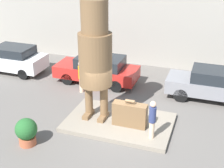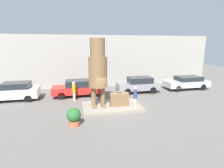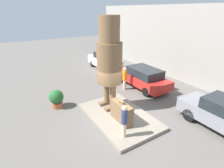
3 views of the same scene
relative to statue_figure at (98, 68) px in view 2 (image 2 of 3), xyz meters
name	(u,v)px [view 2 (image 2 of 3)]	position (x,y,z in m)	size (l,w,h in m)	color
ground_plane	(112,108)	(1.06, -0.04, -3.16)	(60.00, 60.00, 0.00)	#605B56
pedestal	(112,106)	(1.06, -0.04, -3.07)	(4.55, 2.90, 0.18)	gray
building_backdrop	(98,61)	(1.06, 7.58, -0.22)	(28.00, 0.60, 5.88)	gray
statue_figure	(98,68)	(0.00, 0.00, 0.00)	(1.38, 1.38, 5.10)	brown
giant_suitcase	(119,99)	(1.59, -0.25, -2.46)	(1.44, 0.44, 1.20)	brown
tourist	(135,96)	(2.65, -0.85, -2.10)	(0.27, 0.27, 1.61)	beige
parked_car_white	(15,91)	(-6.87, 3.59, -2.32)	(4.07, 1.77, 1.61)	silver
parked_car_red	(78,88)	(-1.44, 3.77, -2.34)	(4.58, 1.80, 1.55)	#B2231E
parked_car_grey	(138,84)	(4.66, 3.73, -2.32)	(4.29, 1.72, 1.59)	gray
parked_car_silver	(187,82)	(10.38, 3.92, -2.38)	(4.79, 1.90, 1.42)	#B7B7BC
planter_pot	(74,117)	(-1.86, -2.61, -2.57)	(0.85, 0.85, 1.12)	#AD5638
worker_hivis	(74,90)	(-1.79, 2.36, -2.22)	(0.29, 0.29, 1.71)	beige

